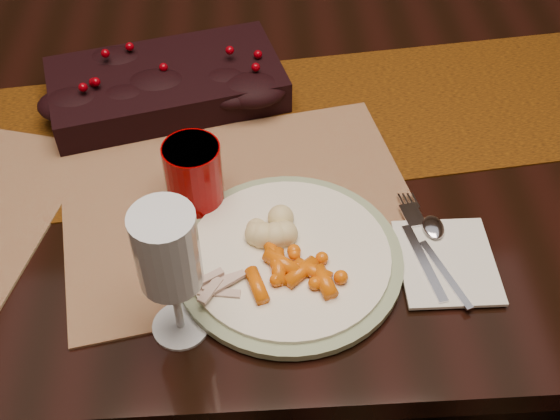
{
  "coord_description": "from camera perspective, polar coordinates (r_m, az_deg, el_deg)",
  "views": [
    {
      "loc": [
        -0.06,
        -0.86,
        1.47
      ],
      "look_at": [
        -0.02,
        -0.25,
        0.8
      ],
      "focal_mm": 45.0,
      "sensor_mm": 36.0,
      "label": 1
    }
  ],
  "objects": [
    {
      "name": "floor",
      "position": [
        1.7,
        0.3,
        -12.22
      ],
      "size": [
        5.0,
        5.0,
        0.0
      ],
      "primitive_type": "plane",
      "color": "black",
      "rests_on": "ground"
    },
    {
      "name": "fork",
      "position": [
        0.94,
        11.39,
        -3.18
      ],
      "size": [
        0.06,
        0.17,
        0.0
      ],
      "primitive_type": null,
      "rotation": [
        0.0,
        0.0,
        0.19
      ],
      "color": "#B7B6C5",
      "rests_on": "napkin"
    },
    {
      "name": "wine_glass",
      "position": [
        0.79,
        -8.79,
        -5.41
      ],
      "size": [
        0.09,
        0.09,
        0.2
      ],
      "primitive_type": null,
      "rotation": [
        0.0,
        0.0,
        -0.29
      ],
      "color": "white",
      "rests_on": "dining_table"
    },
    {
      "name": "placemat_main",
      "position": [
        0.98,
        -3.29,
        0.24
      ],
      "size": [
        0.54,
        0.44,
        0.0
      ],
      "primitive_type": "cube",
      "rotation": [
        0.0,
        0.0,
        0.18
      ],
      "color": "brown",
      "rests_on": "dining_table"
    },
    {
      "name": "baby_carrots",
      "position": [
        0.87,
        0.96,
        -5.63
      ],
      "size": [
        0.11,
        0.09,
        0.02
      ],
      "primitive_type": null,
      "rotation": [
        0.0,
        0.0,
        0.07
      ],
      "color": "#DA5C07",
      "rests_on": "dinner_plate"
    },
    {
      "name": "spoon",
      "position": [
        0.93,
        12.99,
        -3.9
      ],
      "size": [
        0.07,
        0.15,
        0.0
      ],
      "primitive_type": null,
      "rotation": [
        0.0,
        0.0,
        0.33
      ],
      "color": "silver",
      "rests_on": "napkin"
    },
    {
      "name": "table_runner",
      "position": [
        1.12,
        3.03,
        7.5
      ],
      "size": [
        1.57,
        0.49,
        0.0
      ],
      "primitive_type": "cube",
      "rotation": [
        0.0,
        0.0,
        0.11
      ],
      "color": "#53390F",
      "rests_on": "dining_table"
    },
    {
      "name": "napkin",
      "position": [
        0.94,
        13.4,
        -4.11
      ],
      "size": [
        0.12,
        0.14,
        0.0
      ],
      "primitive_type": "cube",
      "rotation": [
        0.0,
        0.0,
        -0.01
      ],
      "color": "silver",
      "rests_on": "placemat_main"
    },
    {
      "name": "mashed_potatoes",
      "position": [
        0.91,
        -0.93,
        -1.03
      ],
      "size": [
        0.07,
        0.07,
        0.04
      ],
      "primitive_type": null,
      "rotation": [
        0.0,
        0.0,
        -0.06
      ],
      "color": "beige",
      "rests_on": "dinner_plate"
    },
    {
      "name": "red_cup",
      "position": [
        0.95,
        -7.01,
        2.68
      ],
      "size": [
        0.1,
        0.1,
        0.11
      ],
      "primitive_type": "cylinder",
      "rotation": [
        0.0,
        0.0,
        -0.32
      ],
      "color": "#7D0000",
      "rests_on": "placemat_main"
    },
    {
      "name": "centerpiece",
      "position": [
        1.15,
        -9.25,
        10.38
      ],
      "size": [
        0.4,
        0.27,
        0.07
      ],
      "primitive_type": null,
      "rotation": [
        0.0,
        0.0,
        0.24
      ],
      "color": "black",
      "rests_on": "table_runner"
    },
    {
      "name": "turkey_shreds",
      "position": [
        0.87,
        -5.21,
        -6.05
      ],
      "size": [
        0.09,
        0.08,
        0.02
      ],
      "primitive_type": null,
      "rotation": [
        0.0,
        0.0,
        0.3
      ],
      "color": "beige",
      "rests_on": "dinner_plate"
    },
    {
      "name": "dinner_plate",
      "position": [
        0.91,
        0.72,
        -3.9
      ],
      "size": [
        0.35,
        0.35,
        0.02
      ],
      "primitive_type": "cylinder",
      "rotation": [
        0.0,
        0.0,
        -0.19
      ],
      "color": "white",
      "rests_on": "placemat_main"
    },
    {
      "name": "dining_table",
      "position": [
        1.39,
        0.36,
        -4.38
      ],
      "size": [
        1.8,
        1.0,
        0.75
      ],
      "primitive_type": "cube",
      "color": "black",
      "rests_on": "floor"
    }
  ]
}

